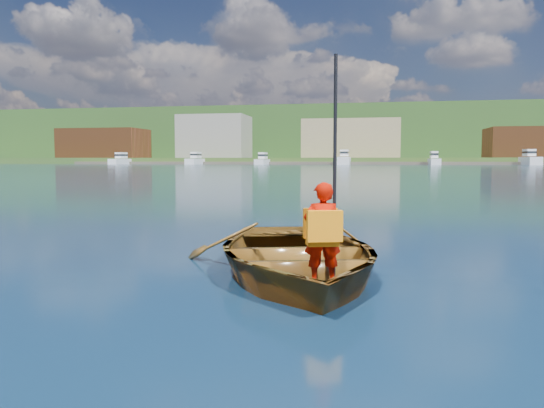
% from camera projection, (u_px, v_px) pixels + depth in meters
% --- Properties ---
extents(ground, '(600.00, 600.00, 0.00)m').
position_uv_depth(ground, '(237.00, 268.00, 6.54)').
color(ground, '#0C223A').
rests_on(ground, ground).
extents(rowboat, '(3.60, 4.35, 0.78)m').
position_uv_depth(rowboat, '(295.00, 255.00, 6.12)').
color(rowboat, '#652A0D').
rests_on(rowboat, ground).
extents(child_paddler, '(0.42, 0.42, 2.28)m').
position_uv_depth(child_paddler, '(323.00, 231.00, 5.21)').
color(child_paddler, '#B60E00').
rests_on(child_paddler, ground).
extents(shoreline, '(400.00, 140.00, 22.00)m').
position_uv_depth(shoreline, '(368.00, 140.00, 237.41)').
color(shoreline, '#2D4C1C').
rests_on(shoreline, ground).
extents(dock, '(160.02, 5.02, 0.80)m').
position_uv_depth(dock, '(329.00, 163.00, 153.38)').
color(dock, brown).
rests_on(dock, ground).
extents(waterfront_buildings, '(202.00, 16.00, 14.00)m').
position_uv_depth(waterfront_buildings, '(342.00, 140.00, 168.92)').
color(waterfront_buildings, brown).
rests_on(waterfront_buildings, ground).
extents(marina_yachts, '(138.32, 11.68, 4.43)m').
position_uv_depth(marina_yachts, '(357.00, 160.00, 147.20)').
color(marina_yachts, white).
rests_on(marina_yachts, ground).
extents(hillside_trees, '(292.32, 84.77, 26.94)m').
position_uv_depth(hillside_trees, '(314.00, 121.00, 247.40)').
color(hillside_trees, '#382314').
rests_on(hillside_trees, ground).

